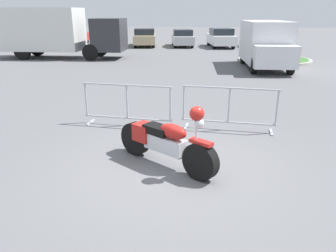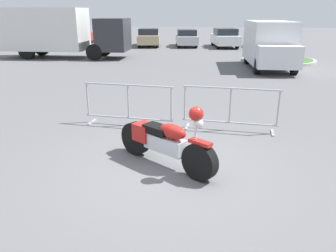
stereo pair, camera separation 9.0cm
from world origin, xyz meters
name	(u,v)px [view 1 (the left image)]	position (x,y,z in m)	size (l,w,h in m)	color
ground_plane	(170,169)	(0.00, 0.00, 0.00)	(120.00, 120.00, 0.00)	#5B5B5E
motorcycle	(165,141)	(-0.11, 0.14, 0.49)	(2.00, 1.44, 1.29)	black
crowd_barrier_near	(127,105)	(-1.36, 2.29, 0.56)	(2.30, 0.62, 1.07)	#9EA0A5
crowd_barrier_far	(229,108)	(1.15, 2.29, 0.56)	(2.30, 0.62, 1.07)	#9EA0A5
box_truck	(55,31)	(-8.90, 14.41, 1.64)	(7.78, 2.53, 2.98)	silver
delivery_van	(266,43)	(3.40, 12.12, 1.24)	(2.24, 5.11, 2.31)	silver
parked_car_red	(75,36)	(-11.18, 22.89, 0.73)	(2.40, 4.49, 1.45)	#B21E19
parked_car_green	(108,37)	(-8.03, 22.38, 0.71)	(2.31, 4.32, 1.39)	#236B38
parked_car_tan	(145,37)	(-4.88, 22.43, 0.73)	(2.40, 4.48, 1.45)	tan
parked_car_silver	(182,38)	(-1.73, 22.63, 0.69)	(2.27, 4.25, 1.37)	#B7BABF
parked_car_white	(221,38)	(1.42, 22.51, 0.75)	(2.47, 4.62, 1.49)	white
parked_car_blue	(260,38)	(4.57, 22.39, 0.74)	(2.42, 4.52, 1.46)	#284799
pedestrian	(286,39)	(5.84, 19.01, 0.92)	(0.47, 0.47, 1.69)	#262838
planter_island	(276,57)	(4.47, 14.68, 0.27)	(4.16, 4.16, 1.12)	#ADA89E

